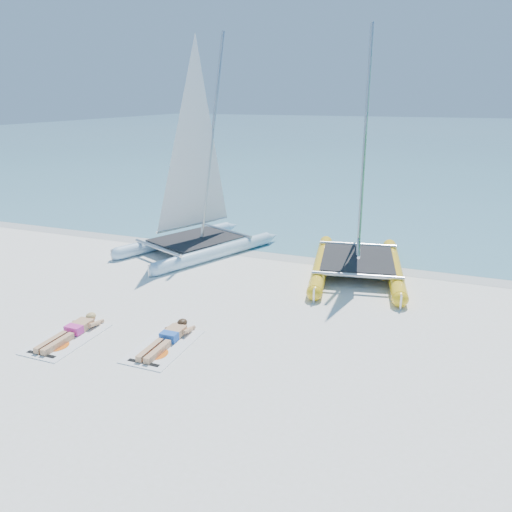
{
  "coord_description": "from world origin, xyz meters",
  "views": [
    {
      "loc": [
        4.92,
        -9.5,
        5.02
      ],
      "look_at": [
        0.76,
        1.2,
        1.32
      ],
      "focal_mm": 35.0,
      "sensor_mm": 36.0,
      "label": 1
    }
  ],
  "objects_px": {
    "catamaran_blue": "(196,188)",
    "sunbather_b": "(168,338)",
    "catamaran_yellow": "(362,193)",
    "towel_a": "(67,339)",
    "sunbather_a": "(73,330)",
    "towel_b": "(164,346)"
  },
  "relations": [
    {
      "from": "catamaran_blue",
      "to": "sunbather_b",
      "type": "height_order",
      "value": "catamaran_blue"
    },
    {
      "from": "catamaran_blue",
      "to": "sunbather_b",
      "type": "xyz_separation_m",
      "value": [
        2.47,
        -6.12,
        -2.03
      ]
    },
    {
      "from": "catamaran_yellow",
      "to": "towel_a",
      "type": "relative_size",
      "value": 3.91
    },
    {
      "from": "catamaran_blue",
      "to": "sunbather_b",
      "type": "relative_size",
      "value": 4.17
    },
    {
      "from": "towel_a",
      "to": "sunbather_a",
      "type": "bearing_deg",
      "value": 90.0
    },
    {
      "from": "catamaran_yellow",
      "to": "sunbather_a",
      "type": "xyz_separation_m",
      "value": [
        -4.97,
        -6.86,
        -2.16
      ]
    },
    {
      "from": "catamaran_yellow",
      "to": "sunbather_b",
      "type": "xyz_separation_m",
      "value": [
        -2.84,
        -6.4,
        -2.16
      ]
    },
    {
      "from": "catamaran_yellow",
      "to": "sunbather_b",
      "type": "distance_m",
      "value": 7.33
    },
    {
      "from": "catamaran_blue",
      "to": "sunbather_a",
      "type": "bearing_deg",
      "value": -63.32
    },
    {
      "from": "towel_b",
      "to": "sunbather_b",
      "type": "xyz_separation_m",
      "value": [
        0.0,
        0.19,
        0.11
      ]
    },
    {
      "from": "sunbather_a",
      "to": "towel_b",
      "type": "distance_m",
      "value": 2.14
    },
    {
      "from": "catamaran_yellow",
      "to": "towel_b",
      "type": "distance_m",
      "value": 7.53
    },
    {
      "from": "towel_a",
      "to": "catamaran_blue",
      "type": "bearing_deg",
      "value": 92.91
    },
    {
      "from": "towel_b",
      "to": "sunbather_b",
      "type": "relative_size",
      "value": 1.07
    },
    {
      "from": "catamaran_blue",
      "to": "towel_a",
      "type": "distance_m",
      "value": 7.11
    },
    {
      "from": "towel_b",
      "to": "catamaran_yellow",
      "type": "bearing_deg",
      "value": 66.65
    },
    {
      "from": "catamaran_blue",
      "to": "sunbather_b",
      "type": "bearing_deg",
      "value": -44.35
    },
    {
      "from": "catamaran_blue",
      "to": "sunbather_a",
      "type": "relative_size",
      "value": 4.17
    },
    {
      "from": "catamaran_blue",
      "to": "sunbather_b",
      "type": "distance_m",
      "value": 6.9
    },
    {
      "from": "catamaran_yellow",
      "to": "sunbather_a",
      "type": "distance_m",
      "value": 8.74
    },
    {
      "from": "towel_b",
      "to": "sunbather_a",
      "type": "bearing_deg",
      "value": -172.66
    },
    {
      "from": "towel_a",
      "to": "towel_b",
      "type": "relative_size",
      "value": 1.0
    }
  ]
}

